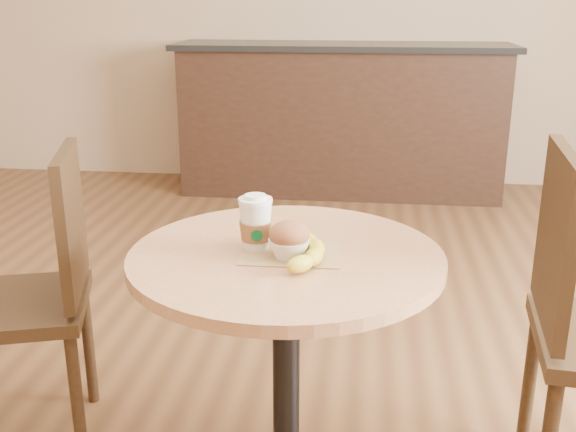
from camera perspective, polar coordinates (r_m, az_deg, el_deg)
The scene contains 7 objects.
cafe_table at distance 1.72m, azimuth -0.16°, elevation -9.07°, with size 0.77×0.77×0.75m.
chair_left at distance 2.16m, azimuth -20.51°, elevation -5.80°, with size 0.51×0.51×0.93m.
service_counter at distance 4.81m, azimuth 4.53°, elevation 8.21°, with size 2.30×0.65×1.04m.
kraft_bag at distance 1.63m, azimuth 0.26°, elevation -3.17°, with size 0.24×0.18×0.00m, color olive.
coffee_cup at distance 1.65m, azimuth -2.75°, elevation -0.76°, with size 0.08×0.09×0.14m.
muffin at distance 1.59m, azimuth 0.11°, elevation -2.03°, with size 0.10×0.10×0.09m.
banana at distance 1.61m, azimuth 0.14°, elevation -2.74°, with size 0.20×0.27×0.04m, color gold, non-canonical shape.
Camera 1 is at (0.19, -1.56, 1.34)m, focal length 42.00 mm.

